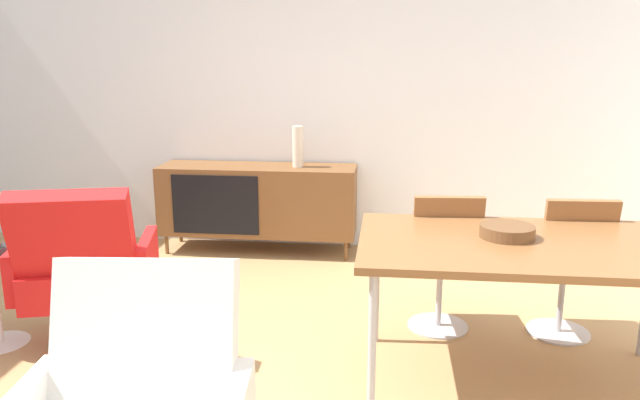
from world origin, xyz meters
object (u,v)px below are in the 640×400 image
object	(u,v)px
dining_table	(529,251)
dining_chair_back_left	(443,256)
vase_cobalt	(298,147)
wooden_bowl_on_table	(507,231)
lounge_chair_red	(84,267)
dining_chair_back_right	(569,261)
sideboard	(258,200)

from	to	relation	value
dining_table	dining_chair_back_left	xyz separation A→B (m)	(-0.35, 0.56, -0.23)
dining_table	vase_cobalt	bearing A→B (deg)	125.71
dining_table	dining_chair_back_left	size ratio (longest dim) A/B	1.87
wooden_bowl_on_table	vase_cobalt	bearing A→B (deg)	124.72
vase_cobalt	dining_table	distance (m)	2.40
vase_cobalt	lounge_chair_red	size ratio (longest dim) A/B	0.35
dining_chair_back_right	lounge_chair_red	distance (m)	2.69
dining_table	lounge_chair_red	bearing A→B (deg)	176.37
vase_cobalt	lounge_chair_red	xyz separation A→B (m)	(-0.92, -1.79, -0.42)
sideboard	vase_cobalt	world-z (taller)	vase_cobalt
wooden_bowl_on_table	dining_chair_back_left	xyz separation A→B (m)	(-0.25, 0.50, -0.30)
sideboard	dining_chair_back_right	size ratio (longest dim) A/B	1.87
sideboard	wooden_bowl_on_table	world-z (taller)	wooden_bowl_on_table
dining_chair_back_right	sideboard	bearing A→B (deg)	146.52
lounge_chair_red	vase_cobalt	bearing A→B (deg)	62.96
wooden_bowl_on_table	dining_chair_back_right	distance (m)	0.73
vase_cobalt	dining_chair_back_right	world-z (taller)	vase_cobalt
sideboard	lounge_chair_red	xyz separation A→B (m)	(-0.58, -1.79, 0.03)
vase_cobalt	wooden_bowl_on_table	size ratio (longest dim) A/B	1.27
sideboard	dining_table	world-z (taller)	dining_table
dining_table	wooden_bowl_on_table	size ratio (longest dim) A/B	6.15
dining_chair_back_right	wooden_bowl_on_table	bearing A→B (deg)	-132.09
sideboard	wooden_bowl_on_table	xyz separation A→B (m)	(1.64, -1.87, 0.33)
dining_table	lounge_chair_red	size ratio (longest dim) A/B	1.69
sideboard	vase_cobalt	size ratio (longest dim) A/B	4.86
dining_chair_back_left	dining_chair_back_right	bearing A→B (deg)	-0.01
vase_cobalt	wooden_bowl_on_table	world-z (taller)	vase_cobalt
sideboard	vase_cobalt	xyz separation A→B (m)	(0.34, 0.00, 0.44)
sideboard	vase_cobalt	bearing A→B (deg)	0.32
dining_chair_back_left	lounge_chair_red	bearing A→B (deg)	-168.14
wooden_bowl_on_table	dining_chair_back_left	bearing A→B (deg)	116.89
dining_table	dining_chair_back_right	world-z (taller)	dining_chair_back_right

